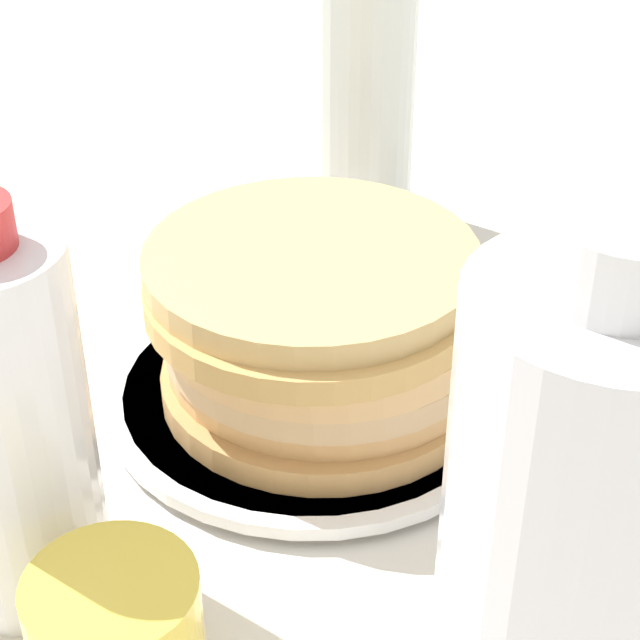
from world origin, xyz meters
name	(u,v)px	position (x,y,z in m)	size (l,w,h in m)	color
ground_plane	(309,377)	(0.00, 0.00, 0.00)	(4.00, 4.00, 0.00)	silver
plate	(320,392)	(0.00, 0.02, 0.01)	(0.22, 0.22, 0.01)	white
pancake_stack	(322,321)	(0.00, 0.02, 0.05)	(0.19, 0.18, 0.08)	tan
water_bottle_mid	(363,71)	(-0.06, -0.19, 0.11)	(0.07, 0.07, 0.23)	silver
water_bottle_far	(6,424)	(0.14, 0.14, 0.09)	(0.07, 0.07, 0.19)	white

